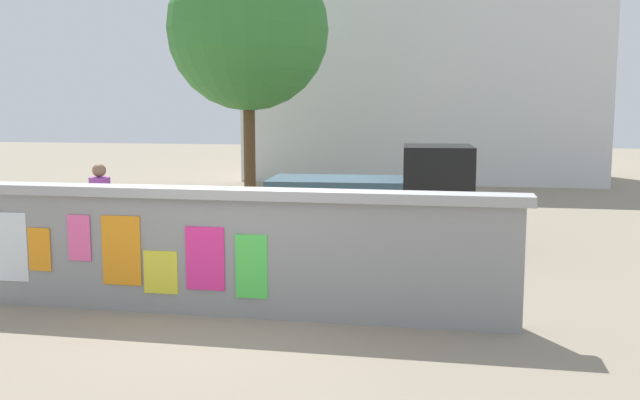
{
  "coord_description": "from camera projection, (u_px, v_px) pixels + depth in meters",
  "views": [
    {
      "loc": [
        2.67,
        -8.14,
        2.53
      ],
      "look_at": [
        0.7,
        1.95,
        1.18
      ],
      "focal_mm": 40.0,
      "sensor_mm": 36.0,
      "label": 1
    }
  ],
  "objects": [
    {
      "name": "poster_wall",
      "position": [
        232.0,
        250.0,
        8.65
      ],
      "size": [
        7.03,
        0.42,
        1.56
      ],
      "color": "gray",
      "rests_on": "ground"
    },
    {
      "name": "bicycle_far",
      "position": [
        173.0,
        227.0,
        12.93
      ],
      "size": [
        1.66,
        0.59,
        0.95
      ],
      "color": "black",
      "rests_on": "ground"
    },
    {
      "name": "motorcycle",
      "position": [
        205.0,
        241.0,
        11.06
      ],
      "size": [
        1.88,
        0.67,
        0.87
      ],
      "color": "black",
      "rests_on": "ground"
    },
    {
      "name": "ground",
      "position": [
        340.0,
        216.0,
        16.54
      ],
      "size": [
        60.0,
        60.0,
        0.0
      ],
      "primitive_type": "plane",
      "color": "gray"
    },
    {
      "name": "person_walking",
      "position": [
        100.0,
        202.0,
        11.58
      ],
      "size": [
        0.35,
        0.35,
        1.62
      ],
      "color": "#BF6626",
      "rests_on": "ground"
    },
    {
      "name": "tree_roadside",
      "position": [
        248.0,
        30.0,
        18.55
      ],
      "size": [
        4.22,
        4.22,
        6.64
      ],
      "color": "brown",
      "rests_on": "ground"
    },
    {
      "name": "auto_rickshaw_truck",
      "position": [
        381.0,
        198.0,
        12.8
      ],
      "size": [
        3.7,
        1.75,
        1.85
      ],
      "color": "black",
      "rests_on": "ground"
    },
    {
      "name": "building_background",
      "position": [
        423.0,
        77.0,
        25.35
      ],
      "size": [
        12.2,
        5.77,
        7.1
      ],
      "color": "silver",
      "rests_on": "ground"
    },
    {
      "name": "bicycle_near",
      "position": [
        387.0,
        268.0,
        9.62
      ],
      "size": [
        1.66,
        0.58,
        0.95
      ],
      "color": "black",
      "rests_on": "ground"
    }
  ]
}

